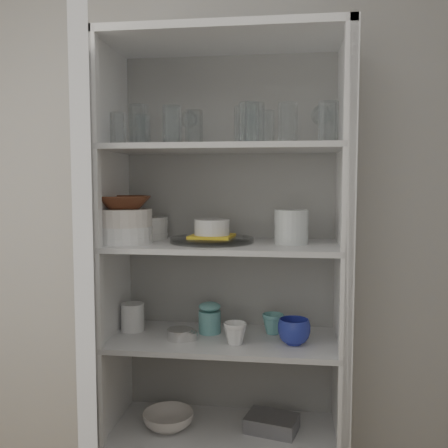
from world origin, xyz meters
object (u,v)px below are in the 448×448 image
Objects in this scene: pantry_cabinet at (226,314)px; grey_bowl_stack at (291,227)px; measuring_cups at (180,334)px; goblet_3 at (321,124)px; goblet_2 at (256,127)px; glass_platter at (212,240)px; mug_teal at (273,324)px; cream_dish at (168,420)px; cream_bowl at (124,218)px; goblet_0 at (141,131)px; terracotta_bowl at (124,202)px; mug_white at (235,333)px; plate_stack_front at (124,235)px; cupboard_door at (90,393)px; goblet_1 at (189,128)px; white_canister at (133,317)px; yellow_trivet at (212,236)px; teal_jar at (210,320)px; white_ramekin at (212,227)px; tin_box at (272,423)px; plate_stack_back at (142,228)px.

pantry_cabinet is 15.00× the size of grey_bowl_stack.
grey_bowl_stack reaches higher than measuring_cups.
measuring_cups is (-0.57, -0.17, -0.87)m from goblet_3.
goblet_2 is 0.50× the size of glass_platter.
mug_teal is 0.43× the size of cream_dish.
cream_bowl reaches higher than measuring_cups.
goblet_0 reaches higher than cream_bowl.
mug_white is at bearing -4.11° from terracotta_bowl.
grey_bowl_stack reaches higher than plate_stack_front.
goblet_1 is (0.17, 0.72, 0.87)m from cupboard_door.
yellow_trivet is at bearing -4.32° from white_canister.
grey_bowl_stack is 0.64m from measuring_cups.
goblet_3 is 0.81× the size of plate_stack_front.
plate_stack_front is 0.52m from teal_jar.
cream_dish is at bearing -124.91° from goblet_1.
white_ramekin is (0.36, 0.07, -0.10)m from terracotta_bowl.
goblet_1 is 1.31m from tin_box.
yellow_trivet is at bearing 0.00° from white_ramekin.
mug_teal is 0.40m from measuring_cups.
grey_bowl_stack reaches higher than white_ramekin.
white_canister reaches higher than mug_white.
grey_bowl_stack is at bearing 114.34° from cupboard_door.
white_canister is (-0.61, -0.03, 0.02)m from mug_teal.
mug_teal is 0.61m from cream_dish.
plate_stack_front is 0.66× the size of glass_platter.
glass_platter is at bearing -133.56° from pantry_cabinet.
cupboard_door is 1.37m from goblet_3.
mug_white is at bearing -23.30° from goblet_0.
terracotta_bowl is 1.02× the size of cream_dish.
goblet_0 is at bearing 137.69° from cream_dish.
goblet_0 is at bearing -67.32° from plate_stack_back.
plate_stack_front is 0.17m from plate_stack_back.
plate_stack_front is 0.82m from cream_dish.
glass_platter reaches higher than teal_jar.
goblet_2 is at bearing 20.34° from pantry_cabinet.
plate_stack_back reaches higher than cream_dish.
measuring_cups is at bearing -171.46° from tin_box.
measuring_cups is at bearing -0.18° from terracotta_bowl.
teal_jar is 1.08× the size of measuring_cups.
plate_stack_front is at bearing 180.00° from cream_bowl.
goblet_1 is at bearing 28.14° from plate_stack_front.
glass_platter is (0.33, -0.10, -0.04)m from plate_stack_back.
teal_jar is at bearing -10.84° from plate_stack_back.
goblet_0 is 0.65× the size of plate_stack_back.
pantry_cabinet is at bearing -159.66° from goblet_2.
measuring_cups reaches higher than cream_dish.
teal_jar is 0.15m from measuring_cups.
cupboard_door is 8.57× the size of plate_stack_front.
white_canister is at bearing 175.68° from yellow_trivet.
goblet_2 is (0.29, 0.03, 0.00)m from goblet_1.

